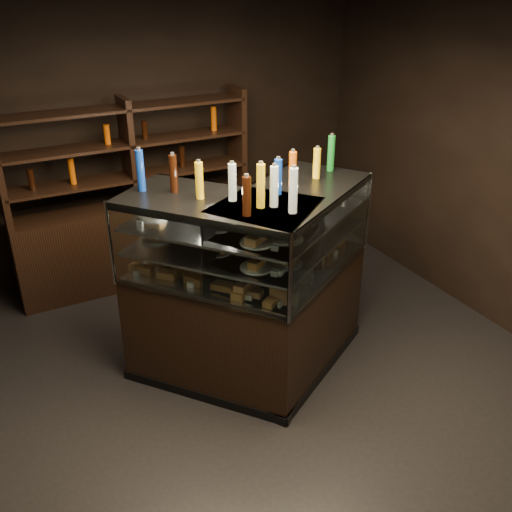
{
  "coord_description": "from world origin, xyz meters",
  "views": [
    {
      "loc": [
        -1.71,
        -3.55,
        3.07
      ],
      "look_at": [
        -0.03,
        -0.2,
        1.21
      ],
      "focal_mm": 40.0,
      "sensor_mm": 36.0,
      "label": 1
    }
  ],
  "objects": [
    {
      "name": "ground",
      "position": [
        0.0,
        0.0,
        0.0
      ],
      "size": [
        5.0,
        5.0,
        0.0
      ],
      "primitive_type": "plane",
      "color": "black",
      "rests_on": "ground"
    },
    {
      "name": "room_shell",
      "position": [
        0.0,
        0.0,
        1.94
      ],
      "size": [
        5.02,
        5.02,
        3.01
      ],
      "color": "black",
      "rests_on": "ground"
    },
    {
      "name": "display_case",
      "position": [
        0.08,
        0.02,
        0.53
      ],
      "size": [
        2.17,
        1.6,
        1.6
      ],
      "rotation": [
        0.0,
        0.0,
        -0.15
      ],
      "color": "black",
      "rests_on": "ground"
    },
    {
      "name": "food_display",
      "position": [
        0.08,
        0.02,
        1.18
      ],
      "size": [
        1.73,
        1.11,
        0.49
      ],
      "color": "#CE7E4A",
      "rests_on": "display_case"
    },
    {
      "name": "bottles_top",
      "position": [
        0.08,
        0.03,
        1.74
      ],
      "size": [
        1.55,
        0.98,
        0.3
      ],
      "color": "#0F38B2",
      "rests_on": "display_case"
    },
    {
      "name": "potted_conifer",
      "position": [
        0.66,
        0.98,
        0.46
      ],
      "size": [
        0.38,
        0.38,
        0.8
      ],
      "rotation": [
        0.0,
        0.0,
        0.42
      ],
      "color": "black",
      "rests_on": "ground"
    },
    {
      "name": "back_shelving",
      "position": [
        -0.34,
        2.05,
        0.6
      ],
      "size": [
        2.53,
        0.49,
        2.0
      ],
      "rotation": [
        0.0,
        0.0,
        0.03
      ],
      "color": "black",
      "rests_on": "ground"
    }
  ]
}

